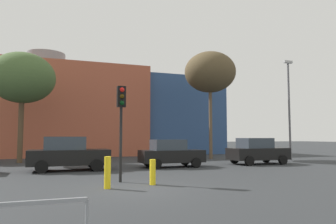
{
  "coord_description": "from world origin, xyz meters",
  "views": [
    {
      "loc": [
        -2.87,
        -11.5,
        1.9
      ],
      "look_at": [
        3.93,
        7.31,
        3.47
      ],
      "focal_mm": 33.88,
      "sensor_mm": 36.0,
      "label": 1
    }
  ],
  "objects_px": {
    "parked_car_3": "(257,151)",
    "parked_car_2": "(171,153)",
    "parked_car_1": "(68,154)",
    "street_lamp": "(289,103)",
    "traffic_light_island": "(121,111)",
    "bollard_yellow_1": "(108,173)",
    "bare_tree_0": "(210,72)",
    "bare_tree_1": "(22,78)",
    "bollard_yellow_0": "(153,172)"
  },
  "relations": [
    {
      "from": "parked_car_2",
      "to": "street_lamp",
      "type": "height_order",
      "value": "street_lamp"
    },
    {
      "from": "bare_tree_1",
      "to": "bollard_yellow_0",
      "type": "xyz_separation_m",
      "value": [
        6.03,
        -13.47,
        -5.76
      ]
    },
    {
      "from": "bollard_yellow_0",
      "to": "street_lamp",
      "type": "xyz_separation_m",
      "value": [
        14.49,
        8.87,
        4.15
      ]
    },
    {
      "from": "parked_car_3",
      "to": "bollard_yellow_1",
      "type": "bearing_deg",
      "value": -148.75
    },
    {
      "from": "parked_car_3",
      "to": "bare_tree_1",
      "type": "xyz_separation_m",
      "value": [
        -15.74,
        6.79,
        5.36
      ]
    },
    {
      "from": "parked_car_1",
      "to": "street_lamp",
      "type": "height_order",
      "value": "street_lamp"
    },
    {
      "from": "parked_car_1",
      "to": "street_lamp",
      "type": "bearing_deg",
      "value": 7.16
    },
    {
      "from": "parked_car_3",
      "to": "bollard_yellow_1",
      "type": "relative_size",
      "value": 3.57
    },
    {
      "from": "bollard_yellow_0",
      "to": "street_lamp",
      "type": "bearing_deg",
      "value": 31.46
    },
    {
      "from": "bare_tree_0",
      "to": "bare_tree_1",
      "type": "relative_size",
      "value": 1.15
    },
    {
      "from": "parked_car_2",
      "to": "bare_tree_1",
      "type": "bearing_deg",
      "value": 143.79
    },
    {
      "from": "bare_tree_1",
      "to": "street_lamp",
      "type": "distance_m",
      "value": 21.1
    },
    {
      "from": "parked_car_2",
      "to": "bollard_yellow_0",
      "type": "xyz_separation_m",
      "value": [
        -3.24,
        -6.68,
        -0.36
      ]
    },
    {
      "from": "parked_car_1",
      "to": "parked_car_2",
      "type": "xyz_separation_m",
      "value": [
        6.18,
        0.0,
        -0.09
      ]
    },
    {
      "from": "traffic_light_island",
      "to": "street_lamp",
      "type": "distance_m",
      "value": 17.44
    },
    {
      "from": "parked_car_1",
      "to": "bollard_yellow_0",
      "type": "height_order",
      "value": "parked_car_1"
    },
    {
      "from": "bare_tree_0",
      "to": "bare_tree_1",
      "type": "bearing_deg",
      "value": 176.63
    },
    {
      "from": "parked_car_1",
      "to": "bare_tree_1",
      "type": "bearing_deg",
      "value": 114.49
    },
    {
      "from": "bollard_yellow_0",
      "to": "bollard_yellow_1",
      "type": "bearing_deg",
      "value": -169.72
    },
    {
      "from": "parked_car_1",
      "to": "parked_car_2",
      "type": "height_order",
      "value": "parked_car_1"
    },
    {
      "from": "parked_car_3",
      "to": "bare_tree_1",
      "type": "height_order",
      "value": "bare_tree_1"
    },
    {
      "from": "bollard_yellow_1",
      "to": "street_lamp",
      "type": "height_order",
      "value": "street_lamp"
    },
    {
      "from": "parked_car_3",
      "to": "bare_tree_0",
      "type": "xyz_separation_m",
      "value": [
        -0.55,
        5.9,
        6.68
      ]
    },
    {
      "from": "bollard_yellow_1",
      "to": "street_lamp",
      "type": "xyz_separation_m",
      "value": [
        16.33,
        9.2,
        4.06
      ]
    },
    {
      "from": "parked_car_3",
      "to": "traffic_light_island",
      "type": "height_order",
      "value": "traffic_light_island"
    },
    {
      "from": "parked_car_1",
      "to": "parked_car_3",
      "type": "xyz_separation_m",
      "value": [
        12.65,
        -0.0,
        -0.05
      ]
    },
    {
      "from": "parked_car_1",
      "to": "bollard_yellow_1",
      "type": "distance_m",
      "value": 7.1
    },
    {
      "from": "bollard_yellow_1",
      "to": "parked_car_1",
      "type": "bearing_deg",
      "value": 98.89
    },
    {
      "from": "parked_car_2",
      "to": "bollard_yellow_1",
      "type": "xyz_separation_m",
      "value": [
        -5.09,
        -7.01,
        -0.27
      ]
    },
    {
      "from": "bare_tree_1",
      "to": "bollard_yellow_0",
      "type": "bearing_deg",
      "value": -65.87
    },
    {
      "from": "traffic_light_island",
      "to": "parked_car_1",
      "type": "bearing_deg",
      "value": -162.81
    },
    {
      "from": "traffic_light_island",
      "to": "bollard_yellow_1",
      "type": "height_order",
      "value": "traffic_light_island"
    },
    {
      "from": "bare_tree_0",
      "to": "bollard_yellow_0",
      "type": "distance_m",
      "value": 17.09
    },
    {
      "from": "parked_car_3",
      "to": "street_lamp",
      "type": "bearing_deg",
      "value": 24.6
    },
    {
      "from": "parked_car_3",
      "to": "bollard_yellow_0",
      "type": "xyz_separation_m",
      "value": [
        -9.71,
        -6.68,
        -0.4
      ]
    },
    {
      "from": "parked_car_3",
      "to": "parked_car_2",
      "type": "bearing_deg",
      "value": 180.0
    },
    {
      "from": "parked_car_1",
      "to": "bollard_yellow_0",
      "type": "distance_m",
      "value": 7.31
    },
    {
      "from": "parked_car_3",
      "to": "bare_tree_0",
      "type": "relative_size",
      "value": 0.44
    },
    {
      "from": "parked_car_1",
      "to": "parked_car_3",
      "type": "relative_size",
      "value": 1.05
    },
    {
      "from": "traffic_light_island",
      "to": "parked_car_3",
      "type": "bearing_deg",
      "value": 115.56
    },
    {
      "from": "street_lamp",
      "to": "bollard_yellow_1",
      "type": "bearing_deg",
      "value": -150.61
    },
    {
      "from": "parked_car_1",
      "to": "bollard_yellow_1",
      "type": "height_order",
      "value": "parked_car_1"
    },
    {
      "from": "traffic_light_island",
      "to": "bollard_yellow_0",
      "type": "height_order",
      "value": "traffic_light_island"
    },
    {
      "from": "parked_car_2",
      "to": "bare_tree_0",
      "type": "bearing_deg",
      "value": 44.91
    },
    {
      "from": "bare_tree_0",
      "to": "street_lamp",
      "type": "relative_size",
      "value": 1.14
    },
    {
      "from": "parked_car_2",
      "to": "bollard_yellow_0",
      "type": "distance_m",
      "value": 7.43
    },
    {
      "from": "parked_car_3",
      "to": "traffic_light_island",
      "type": "relative_size",
      "value": 1.03
    },
    {
      "from": "parked_car_1",
      "to": "parked_car_2",
      "type": "bearing_deg",
      "value": 0.0
    },
    {
      "from": "bollard_yellow_0",
      "to": "traffic_light_island",
      "type": "bearing_deg",
      "value": 132.59
    },
    {
      "from": "traffic_light_island",
      "to": "bollard_yellow_1",
      "type": "xyz_separation_m",
      "value": [
        -0.78,
        -1.48,
        -2.4
      ]
    }
  ]
}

